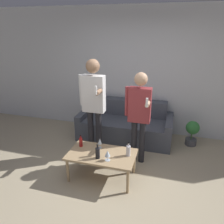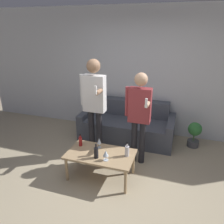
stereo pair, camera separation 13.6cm
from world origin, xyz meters
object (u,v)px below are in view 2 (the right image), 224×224
at_px(bottle_orange, 96,152).
at_px(person_standing_left, 94,100).
at_px(couch, 127,125).
at_px(person_standing_right, 139,111).
at_px(coffee_table, 101,156).

xyz_separation_m(bottle_orange, person_standing_left, (-0.34, 0.78, 0.55)).
distance_m(couch, person_standing_left, 1.20).
bearing_deg(person_standing_right, couch, 115.48).
xyz_separation_m(coffee_table, bottle_orange, (-0.02, -0.13, 0.14)).
bearing_deg(bottle_orange, coffee_table, 82.98).
height_order(coffee_table, person_standing_left, person_standing_left).
relative_size(bottle_orange, person_standing_right, 0.14).
height_order(coffee_table, bottle_orange, bottle_orange).
distance_m(couch, person_standing_right, 1.16).
height_order(couch, coffee_table, couch).
bearing_deg(bottle_orange, person_standing_left, 113.46).
bearing_deg(person_standing_left, person_standing_right, -2.83).
bearing_deg(coffee_table, couch, 87.72).
relative_size(couch, person_standing_left, 1.10).
distance_m(person_standing_left, person_standing_right, 0.83).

